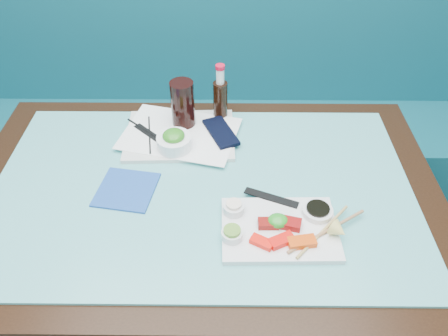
{
  "coord_description": "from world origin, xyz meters",
  "views": [
    {
      "loc": [
        0.07,
        0.54,
        1.65
      ],
      "look_at": [
        0.06,
        1.49,
        0.8
      ],
      "focal_mm": 35.0,
      "sensor_mm": 36.0,
      "label": 1
    }
  ],
  "objects_px": {
    "cola_glass": "(183,104)",
    "dining_table": "(203,208)",
    "serving_tray": "(180,135)",
    "cola_bottle_body": "(220,101)",
    "booth_bench": "(213,123)",
    "seaweed_bowl": "(174,143)",
    "sashimi_plate": "(279,229)",
    "blue_napkin": "(126,190)"
  },
  "relations": [
    {
      "from": "dining_table",
      "to": "cola_bottle_body",
      "type": "relative_size",
      "value": 10.01
    },
    {
      "from": "sashimi_plate",
      "to": "blue_napkin",
      "type": "relative_size",
      "value": 1.88
    },
    {
      "from": "serving_tray",
      "to": "cola_glass",
      "type": "height_order",
      "value": "cola_glass"
    },
    {
      "from": "cola_bottle_body",
      "to": "blue_napkin",
      "type": "relative_size",
      "value": 0.87
    },
    {
      "from": "booth_bench",
      "to": "seaweed_bowl",
      "type": "height_order",
      "value": "booth_bench"
    },
    {
      "from": "cola_bottle_body",
      "to": "blue_napkin",
      "type": "xyz_separation_m",
      "value": [
        -0.27,
        -0.36,
        -0.07
      ]
    },
    {
      "from": "serving_tray",
      "to": "cola_bottle_body",
      "type": "height_order",
      "value": "cola_bottle_body"
    },
    {
      "from": "dining_table",
      "to": "cola_glass",
      "type": "xyz_separation_m",
      "value": [
        -0.07,
        0.29,
        0.18
      ]
    },
    {
      "from": "booth_bench",
      "to": "sashimi_plate",
      "type": "bearing_deg",
      "value": -78.12
    },
    {
      "from": "seaweed_bowl",
      "to": "dining_table",
      "type": "bearing_deg",
      "value": -59.9
    },
    {
      "from": "cola_bottle_body",
      "to": "blue_napkin",
      "type": "distance_m",
      "value": 0.45
    },
    {
      "from": "booth_bench",
      "to": "cola_glass",
      "type": "xyz_separation_m",
      "value": [
        -0.07,
        -0.55,
        0.48
      ]
    },
    {
      "from": "cola_glass",
      "to": "blue_napkin",
      "type": "xyz_separation_m",
      "value": [
        -0.14,
        -0.31,
        -0.09
      ]
    },
    {
      "from": "seaweed_bowl",
      "to": "cola_bottle_body",
      "type": "relative_size",
      "value": 0.79
    },
    {
      "from": "sashimi_plate",
      "to": "cola_glass",
      "type": "xyz_separation_m",
      "value": [
        -0.29,
        0.46,
        0.09
      ]
    },
    {
      "from": "booth_bench",
      "to": "serving_tray",
      "type": "height_order",
      "value": "booth_bench"
    },
    {
      "from": "sashimi_plate",
      "to": "serving_tray",
      "type": "xyz_separation_m",
      "value": [
        -0.3,
        0.4,
        -0.0
      ]
    },
    {
      "from": "seaweed_bowl",
      "to": "cola_glass",
      "type": "distance_m",
      "value": 0.14
    },
    {
      "from": "cola_glass",
      "to": "dining_table",
      "type": "bearing_deg",
      "value": -75.79
    },
    {
      "from": "booth_bench",
      "to": "dining_table",
      "type": "bearing_deg",
      "value": -90.0
    },
    {
      "from": "booth_bench",
      "to": "cola_bottle_body",
      "type": "height_order",
      "value": "booth_bench"
    },
    {
      "from": "booth_bench",
      "to": "blue_napkin",
      "type": "relative_size",
      "value": 18.65
    },
    {
      "from": "cola_bottle_body",
      "to": "seaweed_bowl",
      "type": "bearing_deg",
      "value": -127.79
    },
    {
      "from": "cola_bottle_body",
      "to": "cola_glass",
      "type": "bearing_deg",
      "value": -156.42
    },
    {
      "from": "dining_table",
      "to": "sashimi_plate",
      "type": "relative_size",
      "value": 4.64
    },
    {
      "from": "dining_table",
      "to": "cola_bottle_body",
      "type": "height_order",
      "value": "cola_bottle_body"
    },
    {
      "from": "serving_tray",
      "to": "cola_bottle_body",
      "type": "relative_size",
      "value": 2.53
    },
    {
      "from": "cola_glass",
      "to": "sashimi_plate",
      "type": "bearing_deg",
      "value": -57.96
    },
    {
      "from": "serving_tray",
      "to": "blue_napkin",
      "type": "bearing_deg",
      "value": -119.99
    },
    {
      "from": "sashimi_plate",
      "to": "booth_bench",
      "type": "bearing_deg",
      "value": 100.78
    },
    {
      "from": "booth_bench",
      "to": "cola_bottle_body",
      "type": "bearing_deg",
      "value": -84.43
    },
    {
      "from": "cola_glass",
      "to": "seaweed_bowl",
      "type": "bearing_deg",
      "value": -98.75
    },
    {
      "from": "sashimi_plate",
      "to": "serving_tray",
      "type": "bearing_deg",
      "value": 125.28
    },
    {
      "from": "booth_bench",
      "to": "serving_tray",
      "type": "distance_m",
      "value": 0.72
    },
    {
      "from": "dining_table",
      "to": "sashimi_plate",
      "type": "xyz_separation_m",
      "value": [
        0.21,
        -0.16,
        0.1
      ]
    },
    {
      "from": "booth_bench",
      "to": "blue_napkin",
      "type": "xyz_separation_m",
      "value": [
        -0.22,
        -0.86,
        0.39
      ]
    },
    {
      "from": "dining_table",
      "to": "blue_napkin",
      "type": "distance_m",
      "value": 0.24
    },
    {
      "from": "sashimi_plate",
      "to": "cola_bottle_body",
      "type": "height_order",
      "value": "cola_bottle_body"
    },
    {
      "from": "booth_bench",
      "to": "blue_napkin",
      "type": "bearing_deg",
      "value": -104.31
    },
    {
      "from": "sashimi_plate",
      "to": "blue_napkin",
      "type": "distance_m",
      "value": 0.45
    },
    {
      "from": "dining_table",
      "to": "sashimi_plate",
      "type": "distance_m",
      "value": 0.28
    },
    {
      "from": "booth_bench",
      "to": "cola_bottle_body",
      "type": "xyz_separation_m",
      "value": [
        0.05,
        -0.49,
        0.45
      ]
    }
  ]
}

